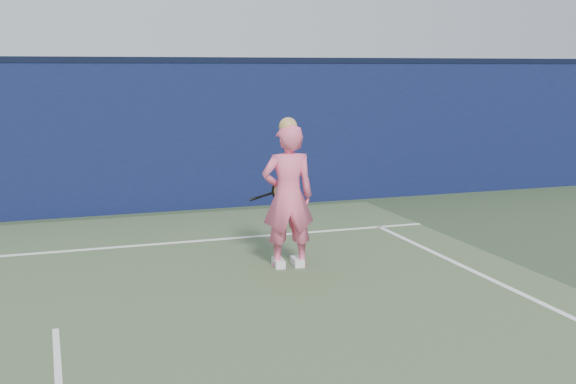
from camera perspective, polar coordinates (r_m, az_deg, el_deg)
name	(u,v)px	position (r m, az deg, el deg)	size (l,w,h in m)	color
ground	(58,372)	(6.28, -17.71, -13.41)	(80.00, 80.00, 0.00)	#314228
backstop_wall	(45,141)	(12.35, -18.68, 3.83)	(24.00, 0.40, 2.50)	#0D133B
wall_cap	(40,60)	(12.30, -19.02, 9.86)	(24.00, 0.42, 0.10)	black
player	(288,196)	(8.77, 0.00, -0.31)	(0.68, 0.48, 1.84)	#FC6289
racket	(280,191)	(9.18, -0.60, 0.08)	(0.58, 0.15, 0.31)	black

